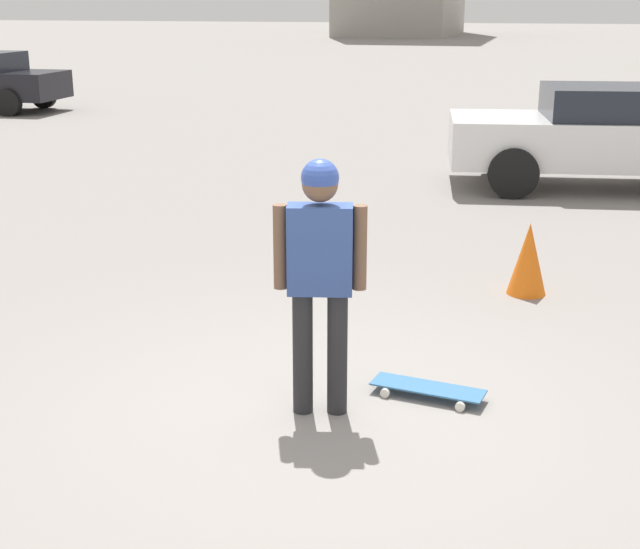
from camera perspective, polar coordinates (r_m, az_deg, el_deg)
The scene contains 5 objects.
ground_plane at distance 6.21m, azimuth 0.00°, elevation -8.73°, with size 220.00×220.00×0.00m, color gray.
person at distance 5.82m, azimuth 0.00°, elevation 0.75°, with size 0.29×0.60×1.75m.
skateboard at distance 6.43m, azimuth 6.91°, elevation -7.25°, with size 0.39×0.83×0.08m.
car_parked_near at distance 14.05m, azimuth 17.96°, elevation 8.52°, with size 2.53×4.81×1.51m.
traffic_cone at distance 8.72m, azimuth 13.18°, elevation 0.99°, with size 0.37×0.37×0.70m.
Camera 1 is at (-5.40, -1.42, 2.71)m, focal length 50.00 mm.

